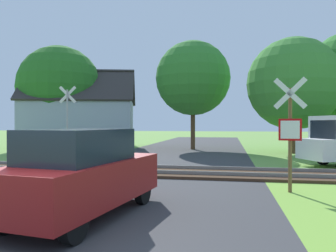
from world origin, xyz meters
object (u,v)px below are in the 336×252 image
house (81,122)px  parked_car (83,173)px  tree_left (60,88)px  tree_center (193,78)px  crossing_sign_far (67,118)px  stop_sign_near (290,129)px  tree_right (294,84)px

house → parked_car: size_ratio=2.33×
tree_left → house: bearing=17.3°
house → tree_center: tree_center is taller
crossing_sign_far → tree_center: (5.34, 8.95, 3.09)m
tree_left → tree_center: size_ratio=1.00×
house → tree_left: tree_left is taller
house → tree_center: 9.52m
stop_sign_near → crossing_sign_far: (-9.62, 5.77, 0.43)m
stop_sign_near → tree_left: tree_left is taller
stop_sign_near → parked_car: stop_sign_near is taller
tree_center → crossing_sign_far: bearing=-120.8°
stop_sign_near → tree_right: tree_right is taller
tree_center → parked_car: size_ratio=1.91×
stop_sign_near → tree_center: size_ratio=0.39×
crossing_sign_far → tree_right: size_ratio=0.51×
house → tree_right: tree_right is taller
stop_sign_near → tree_left: size_ratio=0.39×
stop_sign_near → tree_right: 13.10m
parked_car → stop_sign_near: bearing=44.1°
parked_car → tree_left: bearing=128.5°
house → stop_sign_near: bearing=-63.2°
tree_left → tree_right: 17.32m
house → tree_left: bearing=-177.5°
crossing_sign_far → house: 9.84m
tree_left → tree_right: bearing=-6.1°
parked_car → house: bearing=123.9°
parked_car → crossing_sign_far: bearing=127.7°
crossing_sign_far → parked_car: 10.45m
stop_sign_near → crossing_sign_far: 11.23m
tree_left → tree_right: tree_left is taller
tree_left → tree_center: 10.56m
tree_left → parked_car: (10.28, -17.69, -3.87)m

